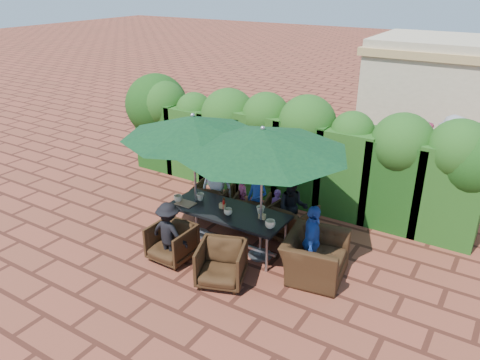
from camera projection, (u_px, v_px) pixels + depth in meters
The scene contains 31 objects.
ground at pixel (229, 238), 9.08m from camera, with size 80.00×80.00×0.00m, color brown.
dining_table at pixel (228, 214), 8.56m from camera, with size 2.23×0.90×0.75m.
umbrella_left at pixel (193, 127), 8.32m from camera, with size 2.59×2.59×2.46m.
umbrella_right at pixel (262, 140), 7.62m from camera, with size 2.93×2.93×2.46m.
chair_far_left at pixel (213, 198), 9.85m from camera, with size 0.74×0.70×0.77m, color black.
chair_far_mid at pixel (251, 208), 9.47m from camera, with size 0.69×0.64×0.71m, color black.
chair_far_right at pixel (292, 220), 8.93m from camera, with size 0.76×0.72×0.79m, color black.
chair_near_left at pixel (172, 241), 8.29m from camera, with size 0.71×0.67×0.73m, color black.
chair_near_right at pixel (221, 262), 7.64m from camera, with size 0.75×0.70×0.77m, color black.
chair_end_right at pixel (315, 250), 7.78m from camera, with size 1.11×0.72×0.97m, color black.
adult_far_left at pixel (217, 188), 9.66m from camera, with size 0.65×0.38×1.31m, color silver.
adult_far_mid at pixel (257, 200), 9.24m from camera, with size 0.44×0.36×1.23m, color #1C429C.
adult_far_right at pixel (292, 208), 8.91m from camera, with size 0.59×0.36×1.22m, color black.
adult_near_left at pixel (169, 233), 8.14m from camera, with size 0.73×0.33×1.14m, color black.
adult_end_right at pixel (312, 242), 7.72m from camera, with size 0.76×0.38×1.30m, color #1C429C.
child_left at pixel (242, 198), 9.69m from camera, with size 0.32×0.26×0.89m, color #E04F87.
child_right at pixel (277, 210), 9.22m from camera, with size 0.31×0.25×0.86m, color #874699.
pedestrian_a at pixel (386, 153), 11.11m from camera, with size 1.52×0.54×1.62m, color #248641.
pedestrian_b at pixel (420, 155), 10.94m from camera, with size 0.79×0.48×1.64m, color #E04F87.
pedestrian_c at pixel (450, 156), 10.54m from camera, with size 1.20×0.55×1.88m, color gray.
cup_a at pixel (178, 199), 8.83m from camera, with size 0.17×0.17×0.13m, color beige.
cup_b at pixel (200, 197), 8.88m from camera, with size 0.15×0.15×0.14m, color beige.
cup_c at pixel (228, 212), 8.35m from camera, with size 0.16×0.16×0.12m, color beige.
cup_d at pixel (261, 210), 8.38m from camera, with size 0.15×0.15×0.15m, color beige.
cup_e at pixel (270, 224), 7.91m from camera, with size 0.18×0.18×0.14m, color beige.
ketchup_bottle at pixel (224, 205), 8.54m from camera, with size 0.04×0.04×0.17m, color #B20C0A.
sauce_bottle at pixel (224, 202), 8.65m from camera, with size 0.04×0.04×0.17m, color #4C230C.
serving_tray at pixel (186, 203), 8.76m from camera, with size 0.35×0.25×0.02m, color #A4734F.
number_block_left at pixel (222, 206), 8.58m from camera, with size 0.12×0.06×0.10m, color tan.
number_block_right at pixel (262, 216), 8.21m from camera, with size 0.12×0.06×0.10m, color tan.
hedge_wall at pixel (280, 139), 10.40m from camera, with size 9.10×1.60×2.42m.
Camera 1 is at (4.36, -6.54, 4.69)m, focal length 35.00 mm.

